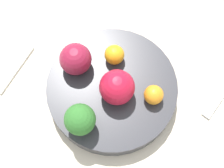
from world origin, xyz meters
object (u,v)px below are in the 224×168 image
Objects in this scene: apple_green at (117,87)px; orange_back at (154,95)px; bowl at (112,90)px; spoon at (214,104)px; broccoli at (80,120)px; orange_front at (114,55)px; apple_red at (76,59)px.

apple_green reaches higher than orange_back.
spoon is (0.04, -0.19, -0.02)m from bowl.
broccoli is 0.14m from orange_front.
apple_green is (0.07, -0.04, -0.00)m from broccoli.
broccoli is at bearing 151.36° from apple_green.
bowl is at bearing -166.98° from orange_front.
apple_green is at bearing -131.09° from bowl.
bowl is at bearing 89.84° from orange_back.
broccoli is 1.01× the size of apple_green.
bowl is 0.05m from apple_green.
bowl is 0.07m from orange_front.
orange_back is at bearing -50.87° from broccoli.
apple_red is at bearing 24.11° from broccoli.
orange_front is (0.06, 0.03, -0.01)m from apple_green.
orange_front is at bearing -6.45° from broccoli.
apple_green is 0.07m from orange_back.
spoon is at bearing -85.83° from apple_red.
orange_front reaches higher than bowl.
broccoli is 1.81× the size of orange_back.
orange_back is (-0.00, -0.08, 0.04)m from bowl.
bowl is at bearing -18.16° from broccoli.
apple_green is at bearing -108.76° from apple_red.
orange_front reaches higher than spoon.
bowl reaches higher than spoon.
apple_red reaches higher than spoon.
apple_red is 0.28m from spoon.
broccoli reaches higher than orange_front.
broccoli is 0.09m from apple_green.
broccoli is (-0.09, 0.03, 0.05)m from bowl.
spoon is (0.02, -0.27, -0.07)m from apple_red.
orange_front reaches higher than orange_back.
orange_front is at bearing 21.19° from apple_green.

